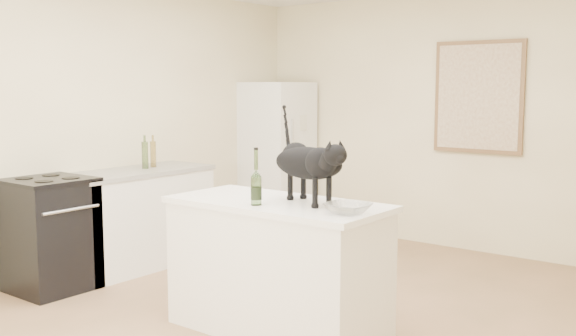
{
  "coord_description": "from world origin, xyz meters",
  "views": [
    {
      "loc": [
        2.79,
        -3.58,
        1.66
      ],
      "look_at": [
        0.15,
        -0.15,
        1.12
      ],
      "focal_mm": 41.17,
      "sensor_mm": 36.0,
      "label": 1
    }
  ],
  "objects_px": {
    "stove": "(50,236)",
    "wine_bottle": "(256,180)",
    "fridge": "(276,156)",
    "black_cat": "(308,167)",
    "glass_bowl": "(348,209)"
  },
  "relations": [
    {
      "from": "black_cat",
      "to": "glass_bowl",
      "type": "bearing_deg",
      "value": 3.57
    },
    {
      "from": "fridge",
      "to": "wine_bottle",
      "type": "distance_m",
      "value": 3.43
    },
    {
      "from": "fridge",
      "to": "glass_bowl",
      "type": "xyz_separation_m",
      "value": [
        2.66,
        -2.65,
        0.08
      ]
    },
    {
      "from": "wine_bottle",
      "to": "fridge",
      "type": "bearing_deg",
      "value": 126.51
    },
    {
      "from": "wine_bottle",
      "to": "stove",
      "type": "bearing_deg",
      "value": -174.37
    },
    {
      "from": "stove",
      "to": "glass_bowl",
      "type": "xyz_separation_m",
      "value": [
        2.66,
        0.3,
        0.48
      ]
    },
    {
      "from": "fridge",
      "to": "glass_bowl",
      "type": "bearing_deg",
      "value": -44.8
    },
    {
      "from": "black_cat",
      "to": "wine_bottle",
      "type": "height_order",
      "value": "black_cat"
    },
    {
      "from": "black_cat",
      "to": "wine_bottle",
      "type": "distance_m",
      "value": 0.35
    },
    {
      "from": "black_cat",
      "to": "glass_bowl",
      "type": "relative_size",
      "value": 2.49
    },
    {
      "from": "stove",
      "to": "glass_bowl",
      "type": "bearing_deg",
      "value": 6.52
    },
    {
      "from": "glass_bowl",
      "to": "stove",
      "type": "bearing_deg",
      "value": -173.48
    },
    {
      "from": "wine_bottle",
      "to": "glass_bowl",
      "type": "xyz_separation_m",
      "value": [
        0.63,
        0.1,
        -0.13
      ]
    },
    {
      "from": "black_cat",
      "to": "wine_bottle",
      "type": "bearing_deg",
      "value": -104.66
    },
    {
      "from": "stove",
      "to": "wine_bottle",
      "type": "relative_size",
      "value": 2.78
    }
  ]
}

